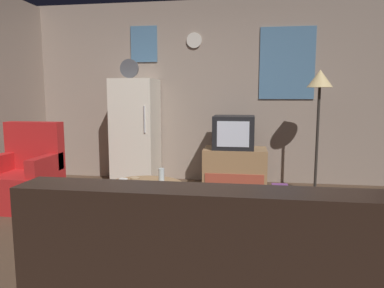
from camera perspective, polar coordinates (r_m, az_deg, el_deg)
The scene contains 13 objects.
ground_plane at distance 3.24m, azimuth -3.92°, elevation -15.44°, with size 12.00×12.00×0.00m, color #4C3828.
wall_with_art at distance 5.39m, azimuth 1.76°, elevation 8.22°, with size 5.20×0.12×2.62m.
fridge at distance 5.25m, azimuth -8.89°, elevation 1.99°, with size 0.60×0.62×1.77m.
tv_stand at distance 4.93m, azimuth 6.82°, elevation -3.92°, with size 0.84×0.53×0.56m.
crt_tv at distance 4.86m, azimuth 6.63°, elevation 1.88°, with size 0.54×0.51×0.44m.
standing_lamp at distance 4.83m, azimuth 19.57°, elevation 8.32°, with size 0.32×0.32×1.59m.
coffee_table at distance 3.35m, azimuth -7.65°, elevation -10.33°, with size 0.72×0.72×0.48m.
wine_glass at distance 3.23m, azimuth -4.87°, elevation -5.15°, with size 0.05×0.05×0.15m, color silver.
mug_ceramic_white at distance 3.14m, azimuth -10.83°, elevation -6.22°, with size 0.08×0.08×0.09m, color silver.
mug_ceramic_tan at distance 3.17m, azimuth -9.03°, elevation -6.06°, with size 0.08×0.08×0.09m, color tan.
remote_control at distance 3.33m, azimuth -9.30°, elevation -5.98°, with size 0.15×0.04×0.02m, color black.
armchair at distance 4.57m, azimuth -24.80°, elevation -4.79°, with size 0.68×0.68×0.96m.
book_stack at distance 4.89m, azimuth 13.74°, elevation -6.90°, with size 0.22×0.18×0.11m.
Camera 1 is at (0.66, -2.90, 1.27)m, focal length 33.64 mm.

